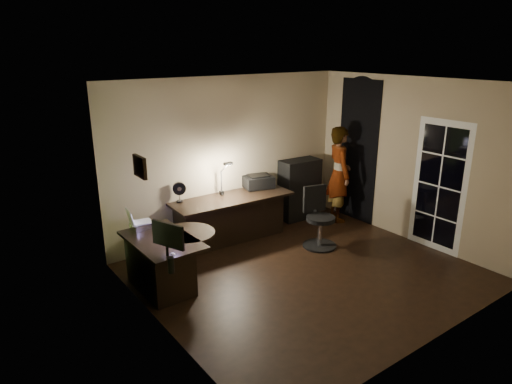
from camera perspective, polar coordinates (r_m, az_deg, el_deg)
floor at (r=6.76m, az=6.40°, el=-10.12°), size 4.50×4.00×0.01m
ceiling at (r=6.00m, az=7.31°, el=13.41°), size 4.50×4.00×0.01m
wall_back at (r=7.77m, az=-3.29°, el=4.40°), size 4.50×0.01×2.70m
wall_front at (r=5.06m, az=22.48°, el=-4.47°), size 4.50×0.01×2.70m
wall_left at (r=5.06m, az=-12.29°, el=-3.50°), size 0.01×4.00×2.70m
wall_right at (r=7.92m, az=18.91°, el=3.70°), size 0.01×4.00×2.70m
green_wall_overlay at (r=5.06m, az=-12.14°, el=-3.46°), size 0.00×4.00×2.70m
arched_doorway at (r=8.60m, az=12.58°, el=4.96°), size 0.01×0.90×2.60m
french_door at (r=7.69m, az=21.92°, el=0.64°), size 0.02×0.92×2.10m
framed_picture at (r=5.31m, az=-14.32°, el=3.07°), size 0.04×0.30×0.25m
desk_left at (r=6.34m, az=-11.50°, el=-8.71°), size 0.78×1.25×0.71m
desk_right at (r=7.65m, az=-2.98°, el=-3.40°), size 2.09×0.82×0.77m
cabinet at (r=8.64m, az=5.45°, el=0.35°), size 0.78×0.43×1.14m
laptop_stand at (r=6.57m, az=-14.16°, el=-4.20°), size 0.28×0.24×0.11m
laptop at (r=6.52m, az=-14.27°, el=-2.86°), size 0.35×0.33×0.21m
monitor at (r=5.66m, az=-11.07°, el=-6.51°), size 0.27×0.48×0.32m
mouse at (r=5.74m, az=-10.34°, el=-7.66°), size 0.07×0.09×0.03m
phone at (r=6.00m, az=-8.02°, el=-6.49°), size 0.07×0.13×0.01m
pen at (r=5.78m, az=-10.52°, el=-7.59°), size 0.05×0.14×0.01m
speaker at (r=5.30m, az=-10.57°, el=-8.98°), size 0.09×0.09×0.19m
notepad at (r=6.26m, az=-7.65°, el=-5.43°), size 0.20×0.23×0.01m
desk_fan at (r=7.32m, az=-9.59°, el=0.02°), size 0.24×0.18×0.32m
headphones at (r=8.03m, az=0.66°, el=0.98°), size 0.18×0.10×0.08m
printer at (r=7.98m, az=0.25°, el=1.39°), size 0.58×0.50×0.22m
desk_lamp at (r=7.55m, az=-4.37°, el=1.96°), size 0.24×0.32×0.63m
office_chair at (r=7.45m, az=8.09°, el=-3.28°), size 0.67×0.67×0.99m
person at (r=8.57m, az=10.32°, el=2.22°), size 0.65×0.75×1.78m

